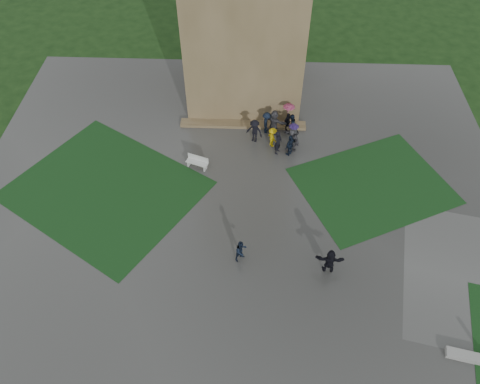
{
  "coord_description": "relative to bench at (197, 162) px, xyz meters",
  "views": [
    {
      "loc": [
        0.8,
        -15.51,
        21.94
      ],
      "look_at": [
        0.08,
        3.07,
        1.2
      ],
      "focal_mm": 35.0,
      "sensor_mm": 36.0,
      "label": 1
    }
  ],
  "objects": [
    {
      "name": "bench",
      "position": [
        0.0,
        0.0,
        0.0
      ],
      "size": [
        1.54,
        0.94,
        0.85
      ],
      "rotation": [
        0.0,
        0.0,
        -0.35
      ],
      "color": "silver",
      "rests_on": "plaza"
    },
    {
      "name": "lawn_inset_left",
      "position": [
        -5.65,
        -2.27,
        -0.43
      ],
      "size": [
        14.1,
        13.46,
        0.01
      ],
      "primitive_type": "cube",
      "rotation": [
        0.0,
        0.0,
        -0.56
      ],
      "color": "black",
      "rests_on": "plaza"
    },
    {
      "name": "tower_plinth",
      "position": [
        2.85,
        4.33,
        -0.33
      ],
      "size": [
        9.0,
        0.8,
        0.22
      ],
      "primitive_type": "cube",
      "color": "brown",
      "rests_on": "plaza"
    },
    {
      "name": "pedestrian_near",
      "position": [
        7.91,
        -7.68,
        0.4
      ],
      "size": [
        1.59,
        0.66,
        1.68
      ],
      "primitive_type": "imported",
      "rotation": [
        0.0,
        0.0,
        3.08
      ],
      "color": "black",
      "rests_on": "plaza"
    },
    {
      "name": "visitor_cluster",
      "position": [
        5.37,
        2.8,
        0.5
      ],
      "size": [
        3.94,
        3.55,
        2.26
      ],
      "color": "black",
      "rests_on": "plaza"
    },
    {
      "name": "plaza",
      "position": [
        2.85,
        -4.27,
        -0.45
      ],
      "size": [
        34.0,
        34.0,
        0.02
      ],
      "primitive_type": "cube",
      "color": "#343432",
      "rests_on": "ground"
    },
    {
      "name": "lawn_inset_right",
      "position": [
        11.35,
        -1.27,
        -0.43
      ],
      "size": [
        11.12,
        10.15,
        0.01
      ],
      "primitive_type": "cube",
      "rotation": [
        0.0,
        0.0,
        0.44
      ],
      "color": "black",
      "rests_on": "plaza"
    },
    {
      "name": "ground",
      "position": [
        2.85,
        -6.27,
        -0.46
      ],
      "size": [
        120.0,
        120.0,
        0.0
      ],
      "primitive_type": "plane",
      "color": "black"
    },
    {
      "name": "pedestrian_mid",
      "position": [
        3.14,
        -7.12,
        0.3
      ],
      "size": [
        0.81,
        0.78,
        1.48
      ],
      "primitive_type": "imported",
      "rotation": [
        0.0,
        0.0,
        0.73
      ],
      "color": "black",
      "rests_on": "plaza"
    }
  ]
}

